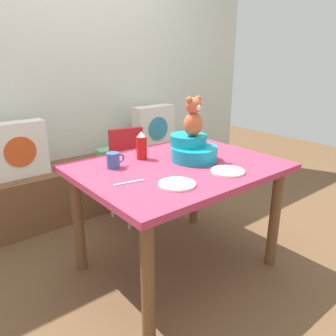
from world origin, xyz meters
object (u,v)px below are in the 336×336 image
object	(u,v)px
dining_table	(178,180)
infant_seat_teal	(192,149)
ketchup_bottle	(142,146)
dinner_plate_far	(177,184)
pillow_floral_left	(18,150)
teddy_bear	(193,117)
coffee_mug	(113,160)
dinner_plate_near	(228,171)
pillow_floral_right	(154,128)
book_stack	(108,153)
highchair	(132,162)

from	to	relation	value
dining_table	infant_seat_teal	size ratio (longest dim) A/B	3.73
ketchup_bottle	dinner_plate_far	distance (m)	0.52
pillow_floral_left	teddy_bear	xyz separation A→B (m)	(0.76, -1.19, 0.34)
infant_seat_teal	coffee_mug	bearing A→B (deg)	159.60
dinner_plate_near	pillow_floral_left	bearing A→B (deg)	116.78
pillow_floral_right	ketchup_bottle	distance (m)	1.28
ketchup_bottle	pillow_floral_right	bearing A→B (deg)	49.66
pillow_floral_right	ketchup_bottle	bearing A→B (deg)	-130.34
pillow_floral_right	dinner_plate_near	distance (m)	1.61
dining_table	infant_seat_teal	distance (m)	0.22
teddy_bear	dinner_plate_near	bearing A→B (deg)	-91.16
pillow_floral_right	ketchup_bottle	world-z (taller)	ketchup_bottle
dining_table	infant_seat_teal	xyz separation A→B (m)	(0.14, 0.02, 0.17)
book_stack	teddy_bear	world-z (taller)	teddy_bear
highchair	dinner_plate_far	size ratio (longest dim) A/B	3.95
infant_seat_teal	highchair	bearing A→B (deg)	88.02
infant_seat_teal	ketchup_bottle	bearing A→B (deg)	137.91
coffee_mug	dining_table	bearing A→B (deg)	-30.00
dining_table	dinner_plate_far	bearing A→B (deg)	-131.69
teddy_bear	dinner_plate_near	world-z (taller)	teddy_bear
book_stack	ketchup_bottle	world-z (taller)	ketchup_bottle
dining_table	ketchup_bottle	distance (m)	0.33
ketchup_bottle	dinner_plate_near	bearing A→B (deg)	-65.80
highchair	teddy_bear	size ratio (longest dim) A/B	3.16
highchair	infant_seat_teal	world-z (taller)	infant_seat_teal
pillow_floral_right	ketchup_bottle	xyz separation A→B (m)	(-0.82, -0.97, 0.15)
dining_table	teddy_bear	bearing A→B (deg)	7.68
ketchup_bottle	dinner_plate_near	distance (m)	0.59
highchair	dinner_plate_near	world-z (taller)	highchair
book_stack	highchair	bearing A→B (deg)	-91.68
highchair	ketchup_bottle	world-z (taller)	ketchup_bottle
highchair	book_stack	bearing A→B (deg)	88.32
pillow_floral_right	teddy_bear	bearing A→B (deg)	-115.86
pillow_floral_right	teddy_bear	distance (m)	1.37
pillow_floral_left	book_stack	xyz separation A→B (m)	(0.80, 0.02, -0.18)
pillow_floral_left	coffee_mug	size ratio (longest dim) A/B	3.67
infant_seat_teal	dinner_plate_far	world-z (taller)	infant_seat_teal
infant_seat_teal	dinner_plate_near	bearing A→B (deg)	-91.16
pillow_floral_left	ketchup_bottle	world-z (taller)	ketchup_bottle
book_stack	teddy_bear	size ratio (longest dim) A/B	0.80
infant_seat_teal	teddy_bear	xyz separation A→B (m)	(0.00, -0.00, 0.21)
pillow_floral_left	dinner_plate_far	distance (m)	1.52
ketchup_bottle	highchair	bearing A→B (deg)	63.80
infant_seat_teal	dinner_plate_far	bearing A→B (deg)	-143.02
coffee_mug	dinner_plate_near	size ratio (longest dim) A/B	0.60
infant_seat_teal	dinner_plate_near	xyz separation A→B (m)	(-0.01, -0.31, -0.07)
book_stack	dinner_plate_near	size ratio (longest dim) A/B	1.00
pillow_floral_right	infant_seat_teal	xyz separation A→B (m)	(-0.58, -1.19, 0.13)
pillow_floral_right	dinner_plate_far	distance (m)	1.75
dining_table	dinner_plate_far	distance (m)	0.36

